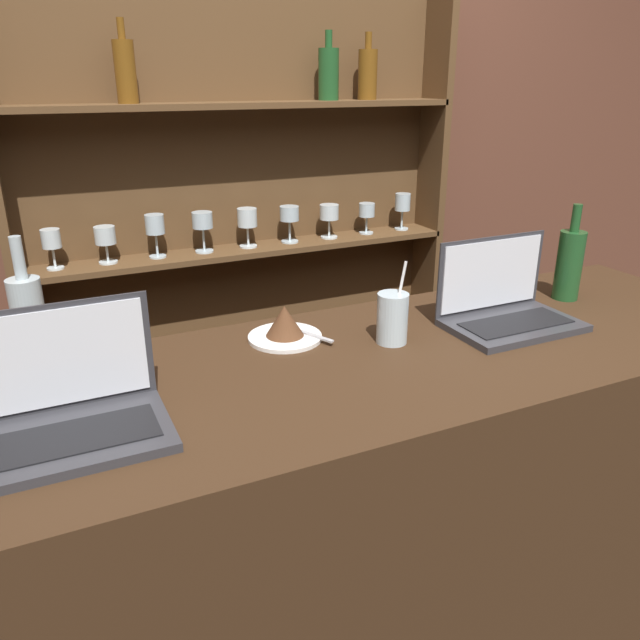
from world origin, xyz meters
TOP-DOWN VIEW (x-y plane):
  - bar_counter at (0.00, 0.33)m, footprint 2.02×0.66m
  - back_wall at (0.00, 1.41)m, footprint 7.00×0.06m
  - back_shelf at (-0.04, 1.34)m, footprint 1.58×0.18m
  - laptop_near at (-0.73, 0.28)m, footprint 0.32×0.22m
  - laptop_far at (0.33, 0.37)m, footprint 0.34×0.21m
  - cake_plate at (-0.22, 0.52)m, footprint 0.18×0.18m
  - water_glass at (0.01, 0.39)m, footprint 0.08×0.08m
  - wine_bottle_green at (0.63, 0.45)m, footprint 0.07×0.07m
  - wine_bottle_clear at (-0.78, 0.54)m, footprint 0.07×0.07m

SIDE VIEW (x-z plane):
  - bar_counter at x=0.00m, z-range 0.00..1.07m
  - back_shelf at x=-0.04m, z-range 0.04..2.02m
  - cake_plate at x=-0.22m, z-range 1.06..1.15m
  - laptop_far at x=0.33m, z-range 1.01..1.23m
  - laptop_near at x=-0.73m, z-range 1.01..1.23m
  - water_glass at x=0.01m, z-range 1.03..1.23m
  - wine_bottle_green at x=0.63m, z-range 1.04..1.31m
  - wine_bottle_clear at x=-0.78m, z-range 1.03..1.35m
  - back_wall at x=0.00m, z-range 0.00..2.70m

